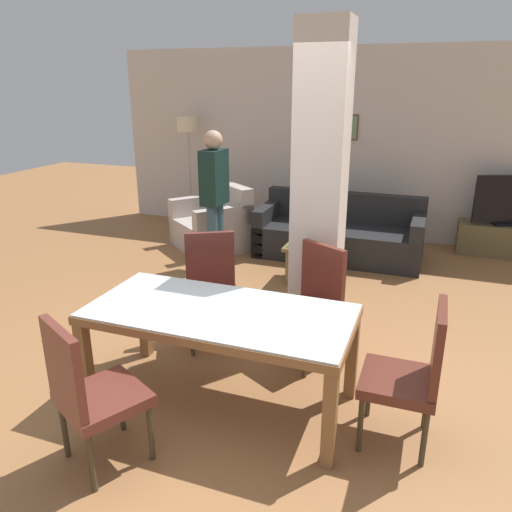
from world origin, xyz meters
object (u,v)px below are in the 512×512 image
at_px(dining_chair_far_right, 312,299).
at_px(dining_table, 220,328).
at_px(dining_chair_head_right, 413,371).
at_px(standing_person, 215,191).
at_px(tv_screen, 510,201).
at_px(tv_stand, 504,240).
at_px(dining_chair_far_left, 211,285).
at_px(coffee_table, 312,263).
at_px(bottle, 299,237).
at_px(dining_chair_near_left, 89,390).
at_px(sofa, 339,236).
at_px(armchair, 213,227).
at_px(floor_lamp, 188,135).

bearing_deg(dining_chair_far_right, dining_table, 90.00).
bearing_deg(dining_chair_head_right, standing_person, 44.53).
bearing_deg(dining_chair_far_right, tv_screen, -88.75).
distance_m(dining_chair_far_right, standing_person, 2.40).
relative_size(tv_stand, standing_person, 0.69).
relative_size(dining_chair_far_left, dining_chair_far_right, 1.00).
height_order(dining_chair_far_left, coffee_table, dining_chair_far_left).
relative_size(dining_chair_far_left, standing_person, 0.58).
height_order(dining_table, bottle, dining_table).
xyz_separation_m(dining_chair_far_left, bottle, (0.36, 1.58, 0.02)).
height_order(dining_chair_near_left, bottle, dining_chair_near_left).
height_order(dining_chair_far_left, tv_screen, tv_screen).
distance_m(dining_chair_far_right, coffee_table, 1.73).
xyz_separation_m(sofa, standing_person, (-1.35, -0.97, 0.70)).
xyz_separation_m(tv_screen, standing_person, (-3.43, -1.76, 0.23)).
relative_size(dining_table, armchair, 1.45).
distance_m(coffee_table, standing_person, 1.44).
bearing_deg(dining_chair_head_right, dining_chair_near_left, 115.98).
bearing_deg(bottle, dining_chair_near_left, -96.32).
xyz_separation_m(floor_lamp, standing_person, (1.21, -1.70, -0.46)).
bearing_deg(sofa, standing_person, 35.72).
xyz_separation_m(dining_chair_near_left, sofa, (0.62, 4.36, -0.25)).
bearing_deg(coffee_table, dining_chair_near_left, -98.52).
bearing_deg(bottle, dining_chair_far_left, -102.93).
height_order(armchair, tv_screen, tv_screen).
bearing_deg(dining_chair_far_left, standing_person, -95.20).
relative_size(coffee_table, floor_lamp, 0.34).
bearing_deg(floor_lamp, dining_chair_head_right, -48.79).
bearing_deg(dining_chair_near_left, tv_stand, 90.26).
relative_size(dining_chair_near_left, armchair, 0.77).
height_order(sofa, floor_lamp, floor_lamp).
xyz_separation_m(dining_chair_far_left, tv_stand, (2.69, 3.45, -0.32)).
bearing_deg(tv_stand, bottle, -141.16).
relative_size(dining_table, bottle, 7.45).
distance_m(dining_chair_far_left, floor_lamp, 4.02).
height_order(dining_chair_near_left, armchair, dining_chair_near_left).
distance_m(dining_chair_near_left, sofa, 4.41).
distance_m(dining_chair_far_left, dining_chair_near_left, 1.69).
distance_m(dining_table, dining_chair_far_left, 0.95).
height_order(dining_chair_head_right, dining_chair_near_left, same).
bearing_deg(dining_chair_far_right, floor_lamp, -21.37).
height_order(dining_table, dining_chair_head_right, dining_chair_head_right).
bearing_deg(floor_lamp, bottle, -38.20).
distance_m(bottle, tv_stand, 3.01).
height_order(dining_table, dining_chair_far_right, dining_chair_far_right).
relative_size(tv_screen, standing_person, 0.53).
bearing_deg(bottle, standing_person, 173.76).
bearing_deg(dining_table, floor_lamp, 119.59).
xyz_separation_m(dining_chair_far_right, tv_screen, (1.79, 3.45, 0.22)).
height_order(dining_chair_far_right, dining_chair_near_left, same).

